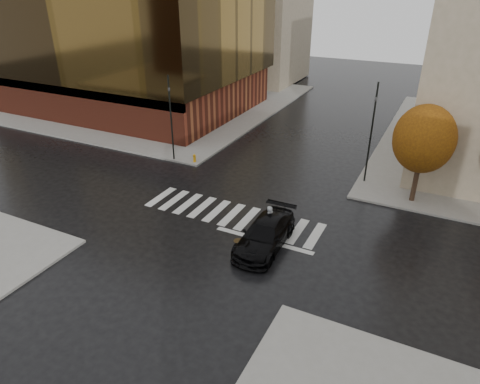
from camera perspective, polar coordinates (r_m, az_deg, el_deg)
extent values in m
plane|color=black|center=(26.83, -1.59, -3.52)|extent=(120.00, 120.00, 0.00)
cube|color=gray|center=(54.00, -11.09, 11.95)|extent=(30.00, 30.00, 0.15)
cube|color=silver|center=(27.21, -1.10, -3.03)|extent=(12.00, 3.00, 0.01)
cube|color=maroon|center=(51.87, -14.23, 13.40)|extent=(26.00, 18.00, 4.00)
cube|color=beige|center=(45.39, -21.61, 12.45)|extent=(26.00, 0.40, 1.00)
cube|color=brown|center=(50.71, -15.31, 22.19)|extent=(27.00, 19.00, 12.00)
cube|color=gray|center=(63.48, 1.43, 23.82)|extent=(14.00, 12.00, 20.00)
cylinder|color=#302015|center=(30.28, 22.34, 1.35)|extent=(0.32, 0.32, 2.80)
ellipsoid|color=#98570E|center=(29.24, 23.34, 6.51)|extent=(3.80, 3.80, 4.37)
imported|color=black|center=(23.83, 3.36, -5.64)|extent=(2.31, 5.44, 1.56)
imported|color=#932C0D|center=(24.92, 4.22, -5.01)|extent=(1.78, 1.19, 0.89)
imported|color=#9B9FA3|center=(24.65, 4.05, -3.82)|extent=(0.65, 0.77, 1.80)
cylinder|color=black|center=(34.44, -9.18, 9.61)|extent=(0.12, 0.12, 6.78)
imported|color=black|center=(33.80, -9.49, 13.59)|extent=(0.20, 0.18, 0.85)
cylinder|color=black|center=(31.29, 17.07, 7.39)|extent=(0.12, 0.12, 7.20)
imported|color=black|center=(30.57, 17.73, 11.99)|extent=(0.18, 0.21, 0.90)
cylinder|color=#F19F0E|center=(34.65, -6.08, 4.44)|extent=(0.22, 0.22, 0.55)
sphere|color=#F19F0E|center=(34.55, -6.11, 4.85)|extent=(0.24, 0.24, 0.24)
cylinder|color=#3E2E16|center=(24.65, -0.24, -6.52)|extent=(0.56, 0.56, 0.01)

